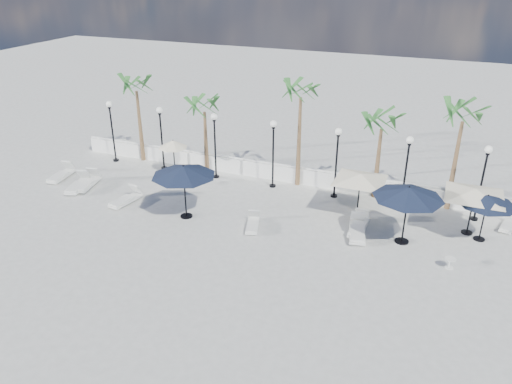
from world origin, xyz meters
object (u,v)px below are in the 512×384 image
at_px(lounger_4, 359,226).
at_px(parasol_navy_left, 183,171).
at_px(lounger_7, 509,224).
at_px(parasol_cream_sq_a, 476,189).
at_px(lounger_5, 253,224).
at_px(lounger_6, 357,230).
at_px(parasol_navy_right, 488,200).
at_px(parasol_cream_sq_b, 361,174).
at_px(lounger_0, 88,183).
at_px(parasol_navy_mid, 409,193).
at_px(parasol_cream_small, 173,144).
at_px(lounger_2, 78,185).
at_px(lounger_3, 126,199).
at_px(lounger_1, 61,174).

distance_m(lounger_4, parasol_navy_left, 8.65).
distance_m(lounger_7, parasol_cream_sq_a, 3.02).
relative_size(lounger_5, lounger_7, 1.03).
height_order(lounger_6, parasol_navy_right, parasol_navy_right).
distance_m(parasol_navy_right, parasol_cream_sq_a, 0.73).
bearing_deg(lounger_7, parasol_cream_sq_b, -154.47).
distance_m(lounger_0, lounger_6, 15.05).
bearing_deg(lounger_6, parasol_cream_sq_a, 12.53).
xyz_separation_m(parasol_navy_mid, parasol_cream_small, (-13.54, 3.17, -0.66)).
bearing_deg(lounger_2, lounger_3, -22.97).
distance_m(lounger_5, lounger_6, 4.88).
distance_m(lounger_1, lounger_4, 17.19).
bearing_deg(lounger_3, lounger_0, 173.34).
relative_size(lounger_2, lounger_5, 1.26).
relative_size(lounger_1, lounger_7, 1.26).
xyz_separation_m(parasol_navy_left, parasol_cream_sq_b, (7.80, 3.36, -0.24)).
bearing_deg(lounger_1, lounger_3, -21.71).
distance_m(lounger_4, parasol_cream_sq_a, 5.41).
height_order(parasol_navy_left, parasol_cream_sq_b, parasol_navy_left).
xyz_separation_m(lounger_1, parasol_navy_left, (9.00, -1.45, 2.18)).
height_order(parasol_navy_right, parasol_cream_sq_b, parasol_cream_sq_b).
distance_m(lounger_5, parasol_navy_mid, 7.22).
distance_m(lounger_1, parasol_navy_left, 9.37).
bearing_deg(parasol_cream_small, lounger_5, -33.36).
relative_size(lounger_5, parasol_cream_small, 0.83).
bearing_deg(lounger_2, lounger_1, 142.12).
relative_size(lounger_2, lounger_4, 1.07).
bearing_deg(lounger_6, lounger_1, 167.85).
bearing_deg(lounger_6, parasol_navy_left, 177.29).
bearing_deg(lounger_7, lounger_1, -157.32).
relative_size(lounger_1, lounger_3, 1.03).
bearing_deg(parasol_cream_small, lounger_4, -14.02).
distance_m(lounger_3, parasol_cream_sq_b, 12.05).
height_order(lounger_7, parasol_cream_small, parasol_cream_small).
xyz_separation_m(lounger_2, parasol_cream_sq_b, (14.93, 2.71, 1.93)).
bearing_deg(lounger_7, lounger_3, -151.22).
relative_size(lounger_0, lounger_1, 1.04).
bearing_deg(lounger_2, parasol_cream_sq_b, -4.40).
height_order(lounger_3, parasol_cream_sq_b, parasol_cream_sq_b).
bearing_deg(parasol_cream_small, parasol_cream_sq_b, -6.53).
bearing_deg(lounger_4, lounger_0, -176.78).
bearing_deg(lounger_7, parasol_navy_mid, -129.89).
relative_size(lounger_0, parasol_cream_sq_a, 0.44).
bearing_deg(lounger_3, parasol_navy_right, 19.04).
relative_size(lounger_0, parasol_cream_small, 1.06).
distance_m(lounger_3, lounger_7, 18.94).
bearing_deg(lounger_7, parasol_cream_sq_a, -130.44).
height_order(lounger_2, lounger_4, lounger_2).
xyz_separation_m(lounger_3, lounger_5, (7.11, 0.02, -0.04)).
bearing_deg(parasol_cream_sq_b, parasol_navy_right, -3.85).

